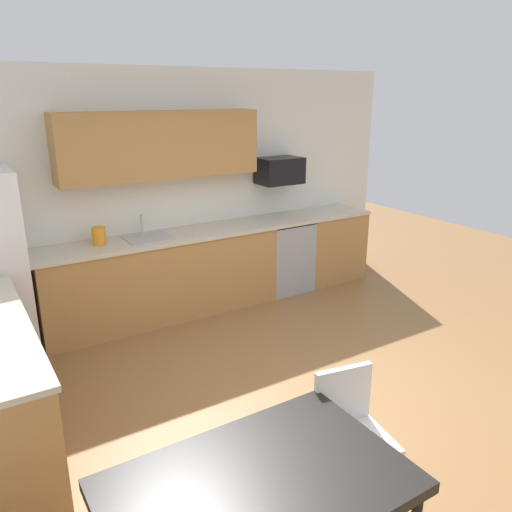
{
  "coord_description": "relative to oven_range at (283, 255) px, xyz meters",
  "views": [
    {
      "loc": [
        -2.35,
        -2.75,
        2.43
      ],
      "look_at": [
        0.0,
        1.0,
        1.0
      ],
      "focal_mm": 35.61,
      "sensor_mm": 36.0,
      "label": 1
    }
  ],
  "objects": [
    {
      "name": "ground_plane",
      "position": [
        -1.22,
        -2.3,
        -0.46
      ],
      "size": [
        12.0,
        12.0,
        0.0
      ],
      "primitive_type": "plane",
      "color": "olive"
    },
    {
      "name": "wall_back",
      "position": [
        -1.22,
        0.35,
        0.9
      ],
      "size": [
        5.8,
        0.1,
        2.7
      ],
      "primitive_type": "cube",
      "color": "silver",
      "rests_on": "ground"
    },
    {
      "name": "cabinet_run_back",
      "position": [
        -1.63,
        -0.0,
        -0.01
      ],
      "size": [
        2.67,
        0.6,
        0.9
      ],
      "primitive_type": "cube",
      "color": "#AD7A42",
      "rests_on": "ground"
    },
    {
      "name": "cabinet_run_back_right",
      "position": [
        0.74,
        -0.0,
        -0.01
      ],
      "size": [
        0.88,
        0.6,
        0.9
      ],
      "primitive_type": "cube",
      "color": "#AD7A42",
      "rests_on": "ground"
    },
    {
      "name": "countertop_back",
      "position": [
        -1.22,
        -0.0,
        0.46
      ],
      "size": [
        4.8,
        0.64,
        0.04
      ],
      "primitive_type": "cube",
      "color": "beige",
      "rests_on": "cabinet_run_back"
    },
    {
      "name": "upper_cabinets_back",
      "position": [
        -1.52,
        0.13,
        1.44
      ],
      "size": [
        2.2,
        0.34,
        0.7
      ],
      "primitive_type": "cube",
      "color": "#AD7A42"
    },
    {
      "name": "oven_range",
      "position": [
        0.0,
        0.0,
        0.0
      ],
      "size": [
        0.6,
        0.6,
        0.91
      ],
      "color": "#999BA0",
      "rests_on": "ground"
    },
    {
      "name": "microwave",
      "position": [
        -0.0,
        0.1,
        1.06
      ],
      "size": [
        0.54,
        0.36,
        0.32
      ],
      "primitive_type": "cube",
      "color": "black"
    },
    {
      "name": "sink_basin",
      "position": [
        -1.77,
        -0.0,
        0.42
      ],
      "size": [
        0.48,
        0.4,
        0.14
      ],
      "primitive_type": "cube",
      "color": "#A5A8AD",
      "rests_on": "countertop_back"
    },
    {
      "name": "sink_faucet",
      "position": [
        -1.77,
        0.18,
        0.58
      ],
      "size": [
        0.02,
        0.02,
        0.24
      ],
      "primitive_type": "cylinder",
      "color": "#B2B5BA",
      "rests_on": "countertop_back"
    },
    {
      "name": "dining_table",
      "position": [
        -2.55,
        -3.45,
        0.22
      ],
      "size": [
        1.4,
        0.9,
        0.73
      ],
      "color": "black",
      "rests_on": "ground"
    },
    {
      "name": "chair_near_table",
      "position": [
        -1.71,
        -3.16,
        0.05
      ],
      "size": [
        0.46,
        0.46,
        0.85
      ],
      "color": "white",
      "rests_on": "ground"
    },
    {
      "name": "kettle",
      "position": [
        -2.28,
        0.05,
        0.56
      ],
      "size": [
        0.14,
        0.14,
        0.2
      ],
      "primitive_type": "cylinder",
      "color": "orange",
      "rests_on": "countertop_back"
    }
  ]
}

